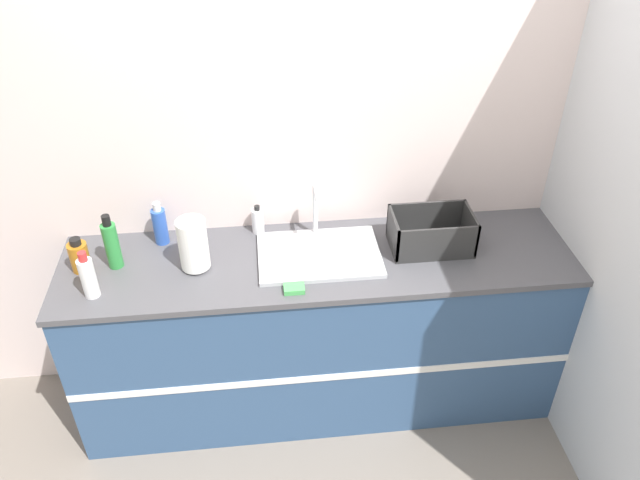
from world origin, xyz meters
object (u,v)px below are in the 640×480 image
object	(u,v)px
sink	(319,252)
dish_rack	(431,235)
bottle_amber	(79,256)
soap_dispenser	(258,220)
bottle_green	(112,244)
bottle_white_spray	(88,277)
bottle_blue	(160,225)
paper_towel_roll	(193,245)

from	to	relation	value
sink	dish_rack	size ratio (longest dim) A/B	1.50
bottle_amber	soap_dispenser	size ratio (longest dim) A/B	1.14
bottle_green	bottle_white_spray	xyz separation A→B (m)	(-0.07, -0.20, -0.02)
sink	bottle_green	size ratio (longest dim) A/B	2.08
bottle_blue	bottle_white_spray	bearing A→B (deg)	-125.60
bottle_green	soap_dispenser	size ratio (longest dim) A/B	1.83
sink	bottle_blue	bearing A→B (deg)	165.46
bottle_blue	bottle_green	xyz separation A→B (m)	(-0.19, -0.16, 0.02)
paper_towel_roll	bottle_white_spray	bearing A→B (deg)	-161.34
bottle_green	bottle_white_spray	distance (m)	0.21
dish_rack	bottle_white_spray	bearing A→B (deg)	-172.99
paper_towel_roll	dish_rack	world-z (taller)	paper_towel_roll
sink	bottle_white_spray	xyz separation A→B (m)	(-0.99, -0.17, 0.08)
paper_towel_roll	bottle_blue	bearing A→B (deg)	128.02
dish_rack	bottle_green	size ratio (longest dim) A/B	1.39
bottle_green	bottle_amber	distance (m)	0.16
paper_towel_roll	bottle_amber	size ratio (longest dim) A/B	1.49
soap_dispenser	paper_towel_roll	bearing A→B (deg)	-138.42
bottle_amber	paper_towel_roll	bearing A→B (deg)	-4.72
soap_dispenser	bottle_blue	bearing A→B (deg)	-175.35
bottle_white_spray	soap_dispenser	xyz separation A→B (m)	(0.72, 0.40, -0.03)
bottle_amber	bottle_green	bearing A→B (deg)	4.46
bottle_blue	soap_dispenser	bearing A→B (deg)	4.65
paper_towel_roll	soap_dispenser	size ratio (longest dim) A/B	1.70
sink	soap_dispenser	distance (m)	0.36
dish_rack	soap_dispenser	size ratio (longest dim) A/B	2.55
bottle_blue	bottle_green	distance (m)	0.25
paper_towel_roll	bottle_white_spray	world-z (taller)	paper_towel_roll
bottle_white_spray	bottle_amber	bearing A→B (deg)	112.75
sink	bottle_amber	world-z (taller)	sink
dish_rack	bottle_amber	bearing A→B (deg)	179.98
paper_towel_roll	bottle_white_spray	distance (m)	0.46
paper_towel_roll	bottle_blue	xyz separation A→B (m)	(-0.17, 0.22, -0.03)
sink	soap_dispenser	world-z (taller)	sink
bottle_amber	soap_dispenser	distance (m)	0.83
dish_rack	bottle_amber	size ratio (longest dim) A/B	2.23
bottle_white_spray	bottle_blue	bearing A→B (deg)	54.40
paper_towel_roll	bottle_amber	distance (m)	0.52
bottle_amber	soap_dispenser	world-z (taller)	bottle_amber
bottle_green	sink	bearing A→B (deg)	-1.56
bottle_white_spray	sink	bearing A→B (deg)	9.96
bottle_blue	bottle_white_spray	size ratio (longest dim) A/B	0.96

